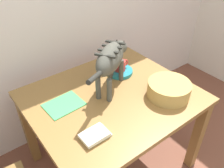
{
  "coord_description": "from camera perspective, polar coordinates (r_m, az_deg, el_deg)",
  "views": [
    {
      "loc": [
        -0.81,
        0.14,
        1.82
      ],
      "look_at": [
        -0.01,
        1.18,
        0.86
      ],
      "focal_mm": 37.72,
      "sensor_mm": 36.0,
      "label": 1
    }
  ],
  "objects": [
    {
      "name": "wall_rear",
      "position": [
        2.01,
        -12.88,
        19.01
      ],
      "size": [
        4.42,
        0.11,
        2.5
      ],
      "color": "silver",
      "rests_on": "ground_plane"
    },
    {
      "name": "dining_table",
      "position": [
        1.75,
        0.0,
        -5.05
      ],
      "size": [
        1.16,
        0.99,
        0.76
      ],
      "color": "olive",
      "rests_on": "ground_plane"
    },
    {
      "name": "cat",
      "position": [
        1.63,
        -0.24,
        6.11
      ],
      "size": [
        0.55,
        0.38,
        0.35
      ],
      "rotation": [
        0.0,
        0.0,
        -0.99
      ],
      "color": "#48473E",
      "rests_on": "dining_table"
    },
    {
      "name": "saucer_bowl",
      "position": [
        1.92,
        1.87,
        3.09
      ],
      "size": [
        0.21,
        0.21,
        0.03
      ],
      "primitive_type": "cylinder",
      "color": "teal",
      "rests_on": "dining_table"
    },
    {
      "name": "coffee_mug",
      "position": [
        1.89,
        1.98,
        4.54
      ],
      "size": [
        0.13,
        0.09,
        0.08
      ],
      "color": "red",
      "rests_on": "saucer_bowl"
    },
    {
      "name": "magazine",
      "position": [
        1.64,
        -11.61,
        -4.92
      ],
      "size": [
        0.26,
        0.21,
        0.01
      ],
      "primitive_type": "cube",
      "rotation": [
        0.0,
        0.0,
        0.05
      ],
      "color": "#41A95A",
      "rests_on": "dining_table"
    },
    {
      "name": "book_stack",
      "position": [
        1.4,
        -4.15,
        -12.24
      ],
      "size": [
        0.17,
        0.12,
        0.03
      ],
      "color": "silver",
      "rests_on": "dining_table"
    },
    {
      "name": "wicker_basket",
      "position": [
        1.7,
        13.61,
        -1.19
      ],
      "size": [
        0.3,
        0.3,
        0.11
      ],
      "color": "tan",
      "rests_on": "dining_table"
    }
  ]
}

